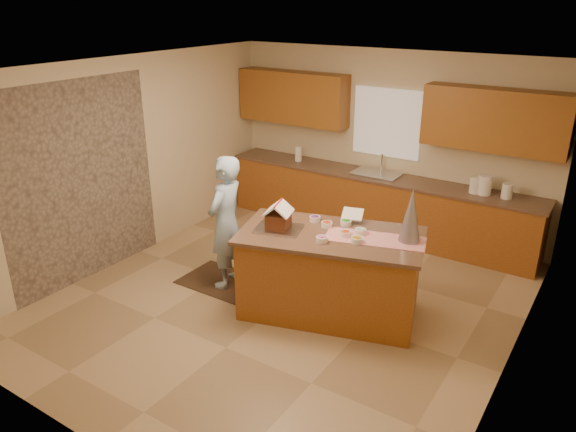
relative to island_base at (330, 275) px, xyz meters
The scene contains 28 objects.
floor 0.72m from the island_base, behind, with size 5.50×5.50×0.00m, color tan.
ceiling 2.30m from the island_base, behind, with size 5.50×5.50×0.00m, color silver.
wall_back 2.88m from the island_base, 101.56° to the left, with size 5.50×5.50×0.00m, color beige.
wall_front 3.00m from the island_base, 101.06° to the right, with size 5.50×5.50×0.00m, color beige.
wall_left 3.18m from the island_base, behind, with size 5.50×5.50×0.00m, color beige.
wall_right 2.14m from the island_base, ahead, with size 5.50×5.50×0.00m, color beige.
stone_accent 3.25m from the island_base, 164.10° to the right, with size 2.50×2.50×0.00m, color gray.
window_curtain 2.96m from the island_base, 101.69° to the left, with size 1.05×0.03×1.00m, color white.
back_counter_base 2.45m from the island_base, 102.97° to the left, with size 4.80×0.60×0.88m, color #A44C21.
back_counter_top 2.49m from the island_base, 102.97° to the left, with size 4.85×0.63×0.04m, color brown.
upper_cabinet_left 3.57m from the island_base, 129.95° to the left, with size 1.85×0.35×0.80m, color #9D6A21.
upper_cabinet_right 3.06m from the island_base, 68.25° to the left, with size 1.85×0.35×0.80m, color #9D6A21.
sink 2.49m from the island_base, 102.97° to the left, with size 0.70×0.45×0.12m, color silver.
faucet 2.69m from the island_base, 102.09° to the left, with size 0.03×0.03×0.28m, color silver.
island_base is the anchor object (origin of this frame).
island_top 0.49m from the island_base, behind, with size 2.00×1.04×0.04m, color brown.
table_runner 0.70m from the island_base, 16.44° to the left, with size 1.06×0.38×0.01m, color red.
baking_tray 0.79m from the island_base, 158.36° to the right, with size 0.49×0.36×0.03m, color silver.
cookbook 0.75m from the island_base, 84.90° to the left, with size 0.23×0.02×0.19m, color white.
tinsel_tree 1.16m from the island_base, 20.11° to the left, with size 0.23×0.23×0.58m, color #B5B3C0.
rug 1.51m from the island_base, behind, with size 1.13×0.73×0.01m, color black.
boy 1.43m from the island_base, behind, with size 0.61×0.40×1.66m, color #94B4D2.
canister_a 2.61m from the island_base, 69.41° to the left, with size 0.16×0.16×0.22m, color white.
canister_b 2.66m from the island_base, 66.97° to the left, with size 0.18×0.18×0.26m, color white.
canister_c 2.78m from the island_base, 61.36° to the left, with size 0.14×0.14×0.20m, color white.
paper_towel 3.11m from the island_base, 128.75° to the left, with size 0.11×0.11×0.24m, color white.
gingerbread_house 0.88m from the island_base, 158.36° to the right, with size 0.36×0.37×0.30m.
candy_bowls 0.55m from the island_base, 60.84° to the left, with size 0.80×0.67×0.06m.
Camera 1 is at (3.13, -4.77, 3.39)m, focal length 34.17 mm.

